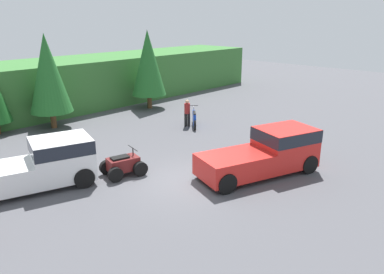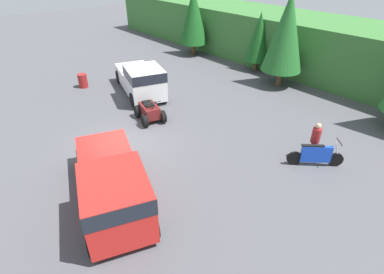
% 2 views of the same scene
% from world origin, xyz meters
% --- Properties ---
extents(ground_plane, '(80.00, 80.00, 0.00)m').
position_xyz_m(ground_plane, '(0.00, 0.00, 0.00)').
color(ground_plane, '#4C4C51').
extents(hillside_backdrop, '(44.00, 6.00, 3.63)m').
position_xyz_m(hillside_backdrop, '(0.00, 16.00, 1.81)').
color(hillside_backdrop, '#387033').
rests_on(hillside_backdrop, ground_plane).
extents(tree_left, '(2.36, 2.36, 5.37)m').
position_xyz_m(tree_left, '(-8.99, 11.91, 3.16)').
color(tree_left, brown).
rests_on(tree_left, ground_plane).
extents(tree_mid_left, '(1.83, 1.83, 4.16)m').
position_xyz_m(tree_mid_left, '(-2.85, 12.81, 2.44)').
color(tree_mid_left, brown).
rests_on(tree_mid_left, ground_plane).
extents(tree_mid_right, '(2.57, 2.57, 5.84)m').
position_xyz_m(tree_mid_right, '(0.08, 11.60, 3.43)').
color(tree_mid_right, brown).
rests_on(tree_mid_right, ground_plane).
extents(pickup_truck_red, '(5.85, 3.70, 1.97)m').
position_xyz_m(pickup_truck_red, '(3.23, -2.16, 1.04)').
color(pickup_truck_red, red).
rests_on(pickup_truck_red, ground_plane).
extents(pickup_truck_second, '(5.57, 3.45, 1.97)m').
position_xyz_m(pickup_truck_second, '(-4.46, 3.81, 1.03)').
color(pickup_truck_second, white).
rests_on(pickup_truck_second, ground_plane).
extents(dirt_bike, '(1.66, 1.73, 1.21)m').
position_xyz_m(dirt_bike, '(6.40, 5.32, 0.50)').
color(dirt_bike, black).
rests_on(dirt_bike, ground_plane).
extents(quad_atv, '(2.06, 1.59, 1.20)m').
position_xyz_m(quad_atv, '(-1.41, 2.35, 0.47)').
color(quad_atv, black).
rests_on(quad_atv, ground_plane).
extents(rider_person, '(0.50, 0.50, 1.75)m').
position_xyz_m(rider_person, '(6.08, 5.62, 0.95)').
color(rider_person, black).
rests_on(rider_person, ground_plane).
extents(steel_barrel, '(0.58, 0.58, 0.88)m').
position_xyz_m(steel_barrel, '(-8.03, 1.53, 0.44)').
color(steel_barrel, maroon).
rests_on(steel_barrel, ground_plane).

